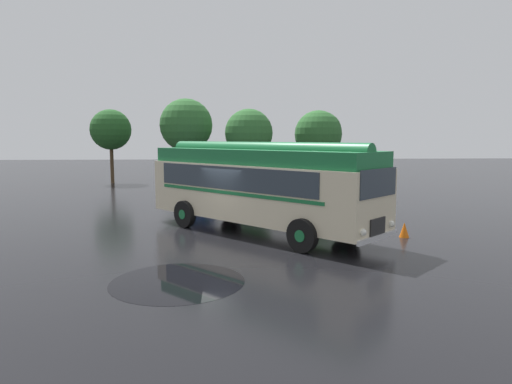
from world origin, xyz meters
name	(u,v)px	position (x,y,z in m)	size (l,w,h in m)	color
ground_plane	(234,232)	(0.00, 0.00, 0.00)	(120.00, 120.00, 0.00)	black
vintage_bus	(259,184)	(0.97, -0.09, 1.89)	(8.68, 9.03, 3.49)	beige
car_near_left	(203,182)	(-1.71, 11.65, 0.85)	(2.12, 4.28, 1.66)	navy
car_mid_left	(249,181)	(1.21, 11.72, 0.85)	(2.19, 4.31, 1.66)	#4C5156
car_mid_right	(286,180)	(3.75, 12.68, 0.85)	(2.28, 4.35, 1.66)	#4C5156
tree_far_left	(110,130)	(-9.41, 19.78, 4.25)	(3.20, 3.20, 5.88)	#4C3823
tree_left_of_centre	(186,125)	(-3.35, 18.82, 4.62)	(4.10, 4.10, 6.67)	#4C3823
tree_centre	(249,133)	(1.50, 17.94, 3.99)	(3.69, 3.69, 5.84)	#4C3823
tree_right_of_centre	(320,133)	(7.39, 19.72, 4.02)	(3.86, 3.86, 5.86)	#4C3823
traffic_cone	(404,230)	(6.26, -1.27, 0.28)	(0.36, 0.36, 0.55)	orange
puddle_patch	(178,282)	(-1.53, -6.01, 0.00)	(3.43, 3.43, 0.01)	black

